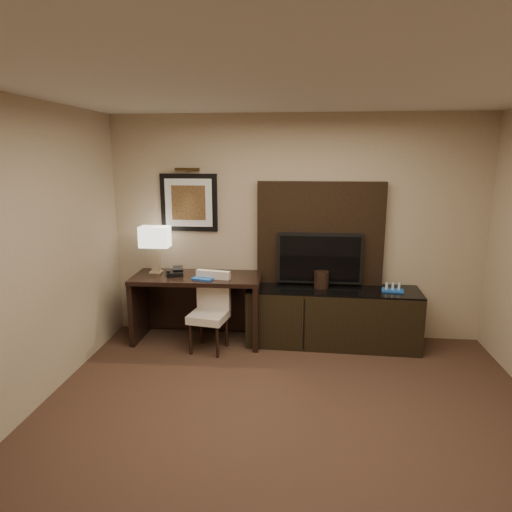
# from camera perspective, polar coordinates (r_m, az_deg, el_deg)

# --- Properties ---
(floor) EXTENTS (4.50, 5.00, 0.01)m
(floor) POSITION_cam_1_polar(r_m,az_deg,el_deg) (3.73, 3.70, -24.13)
(floor) COLOR #362218
(floor) RESTS_ON ground
(ceiling) EXTENTS (4.50, 5.00, 0.01)m
(ceiling) POSITION_cam_1_polar(r_m,az_deg,el_deg) (3.03, 4.47, 21.62)
(ceiling) COLOR silver
(ceiling) RESTS_ON wall_back
(wall_back) EXTENTS (4.50, 0.01, 2.70)m
(wall_back) POSITION_cam_1_polar(r_m,az_deg,el_deg) (5.56, 4.91, 3.47)
(wall_back) COLOR tan
(wall_back) RESTS_ON floor
(desk) EXTENTS (1.54, 0.69, 0.81)m
(desk) POSITION_cam_1_polar(r_m,az_deg,el_deg) (5.59, -7.28, -6.50)
(desk) COLOR black
(desk) RESTS_ON floor
(credenza) EXTENTS (2.02, 0.62, 0.69)m
(credenza) POSITION_cam_1_polar(r_m,az_deg,el_deg) (5.53, 9.50, -7.47)
(credenza) COLOR black
(credenza) RESTS_ON floor
(tv_wall_panel) EXTENTS (1.50, 0.12, 1.30)m
(tv_wall_panel) POSITION_cam_1_polar(r_m,az_deg,el_deg) (5.52, 8.00, 2.49)
(tv_wall_panel) COLOR black
(tv_wall_panel) RESTS_ON wall_back
(tv) EXTENTS (1.00, 0.08, 0.60)m
(tv) POSITION_cam_1_polar(r_m,az_deg,el_deg) (5.47, 7.96, -0.28)
(tv) COLOR black
(tv) RESTS_ON tv_wall_panel
(artwork) EXTENTS (0.70, 0.04, 0.70)m
(artwork) POSITION_cam_1_polar(r_m,az_deg,el_deg) (5.67, -8.37, 6.62)
(artwork) COLOR black
(artwork) RESTS_ON wall_back
(picture_light) EXTENTS (0.04, 0.04, 0.30)m
(picture_light) POSITION_cam_1_polar(r_m,az_deg,el_deg) (5.61, -8.60, 10.65)
(picture_light) COLOR #403014
(picture_light) RESTS_ON wall_back
(desk_chair) EXTENTS (0.47, 0.52, 0.84)m
(desk_chair) POSITION_cam_1_polar(r_m,az_deg,el_deg) (5.29, -5.95, -7.46)
(desk_chair) COLOR beige
(desk_chair) RESTS_ON floor
(table_lamp) EXTENTS (0.37, 0.25, 0.56)m
(table_lamp) POSITION_cam_1_polar(r_m,az_deg,el_deg) (5.64, -12.46, 0.71)
(table_lamp) COLOR #9E8662
(table_lamp) RESTS_ON desk
(desk_phone) EXTENTS (0.24, 0.22, 0.10)m
(desk_phone) POSITION_cam_1_polar(r_m,az_deg,el_deg) (5.50, -10.12, -1.94)
(desk_phone) COLOR black
(desk_phone) RESTS_ON desk
(blue_folder) EXTENTS (0.31, 0.36, 0.02)m
(blue_folder) POSITION_cam_1_polar(r_m,az_deg,el_deg) (5.37, -6.23, -2.60)
(blue_folder) COLOR #1B50AF
(blue_folder) RESTS_ON desk
(book) EXTENTS (0.15, 0.09, 0.21)m
(book) POSITION_cam_1_polar(r_m,az_deg,el_deg) (5.36, -6.41, -1.61)
(book) COLOR #AEAA89
(book) RESTS_ON desk
(ice_bucket) EXTENTS (0.19, 0.19, 0.20)m
(ice_bucket) POSITION_cam_1_polar(r_m,az_deg,el_deg) (5.42, 8.17, -2.93)
(ice_bucket) COLOR black
(ice_bucket) RESTS_ON credenza
(minibar_tray) EXTENTS (0.26, 0.18, 0.09)m
(minibar_tray) POSITION_cam_1_polar(r_m,az_deg,el_deg) (5.47, 16.72, -3.81)
(minibar_tray) COLOR #1A51AE
(minibar_tray) RESTS_ON credenza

